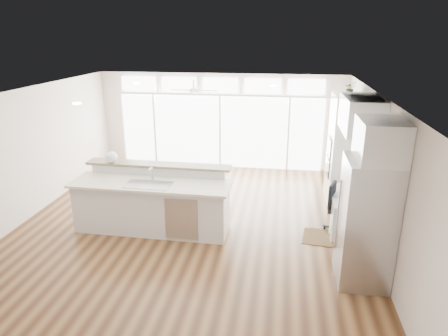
# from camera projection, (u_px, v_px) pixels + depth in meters

# --- Properties ---
(floor) EXTENTS (7.00, 8.00, 0.02)m
(floor) POSITION_uv_depth(u_px,v_px,m) (190.00, 227.00, 8.15)
(floor) COLOR #442815
(floor) RESTS_ON ground
(ceiling) EXTENTS (7.00, 8.00, 0.02)m
(ceiling) POSITION_uv_depth(u_px,v_px,m) (186.00, 94.00, 7.28)
(ceiling) COLOR white
(ceiling) RESTS_ON wall_back
(wall_back) EXTENTS (7.00, 0.04, 2.70)m
(wall_back) POSITION_uv_depth(u_px,v_px,m) (221.00, 121.00, 11.46)
(wall_back) COLOR beige
(wall_back) RESTS_ON floor
(wall_front) EXTENTS (7.00, 0.04, 2.70)m
(wall_front) POSITION_uv_depth(u_px,v_px,m) (96.00, 288.00, 3.97)
(wall_front) COLOR beige
(wall_front) RESTS_ON floor
(wall_left) EXTENTS (0.04, 8.00, 2.70)m
(wall_left) POSITION_uv_depth(u_px,v_px,m) (23.00, 156.00, 8.20)
(wall_left) COLOR beige
(wall_left) RESTS_ON floor
(wall_right) EXTENTS (0.04, 8.00, 2.70)m
(wall_right) POSITION_uv_depth(u_px,v_px,m) (377.00, 173.00, 7.23)
(wall_right) COLOR beige
(wall_right) RESTS_ON floor
(glass_wall) EXTENTS (5.80, 0.06, 2.08)m
(glass_wall) POSITION_uv_depth(u_px,v_px,m) (220.00, 132.00, 11.50)
(glass_wall) COLOR white
(glass_wall) RESTS_ON wall_back
(transom_row) EXTENTS (5.90, 0.06, 0.40)m
(transom_row) POSITION_uv_depth(u_px,v_px,m) (220.00, 85.00, 11.07)
(transom_row) COLOR white
(transom_row) RESTS_ON wall_back
(desk_window) EXTENTS (0.04, 0.85, 0.85)m
(desk_window) POSITION_uv_depth(u_px,v_px,m) (373.00, 157.00, 7.45)
(desk_window) COLOR white
(desk_window) RESTS_ON wall_right
(ceiling_fan) EXTENTS (1.16, 1.16, 0.32)m
(ceiling_fan) POSITION_uv_depth(u_px,v_px,m) (193.00, 86.00, 10.04)
(ceiling_fan) COLOR silver
(ceiling_fan) RESTS_ON ceiling
(recessed_lights) EXTENTS (3.40, 3.00, 0.02)m
(recessed_lights) POSITION_uv_depth(u_px,v_px,m) (189.00, 93.00, 7.48)
(recessed_lights) COLOR white
(recessed_lights) RESTS_ON ceiling
(oven_cabinet) EXTENTS (0.64, 1.20, 2.50)m
(oven_cabinet) POSITION_uv_depth(u_px,v_px,m) (344.00, 150.00, 8.99)
(oven_cabinet) COLOR silver
(oven_cabinet) RESTS_ON floor
(desk_nook) EXTENTS (0.72, 1.30, 0.76)m
(desk_nook) POSITION_uv_depth(u_px,v_px,m) (348.00, 213.00, 7.87)
(desk_nook) COLOR silver
(desk_nook) RESTS_ON floor
(upper_cabinets) EXTENTS (0.64, 1.30, 0.64)m
(upper_cabinets) POSITION_uv_depth(u_px,v_px,m) (361.00, 115.00, 7.23)
(upper_cabinets) COLOR silver
(upper_cabinets) RESTS_ON wall_right
(refrigerator) EXTENTS (0.76, 0.90, 2.00)m
(refrigerator) POSITION_uv_depth(u_px,v_px,m) (366.00, 222.00, 6.13)
(refrigerator) COLOR #B0B1B5
(refrigerator) RESTS_ON floor
(fridge_cabinet) EXTENTS (0.64, 0.90, 0.60)m
(fridge_cabinet) POSITION_uv_depth(u_px,v_px,m) (381.00, 140.00, 5.70)
(fridge_cabinet) COLOR silver
(fridge_cabinet) RESTS_ON wall_right
(framed_photos) EXTENTS (0.06, 0.22, 0.80)m
(framed_photos) POSITION_uv_depth(u_px,v_px,m) (365.00, 156.00, 8.08)
(framed_photos) COLOR black
(framed_photos) RESTS_ON wall_right
(kitchen_island) EXTENTS (3.14, 1.23, 1.24)m
(kitchen_island) POSITION_uv_depth(u_px,v_px,m) (152.00, 201.00, 7.84)
(kitchen_island) COLOR silver
(kitchen_island) RESTS_ON floor
(rug) EXTENTS (1.03, 0.80, 0.01)m
(rug) POSITION_uv_depth(u_px,v_px,m) (328.00, 238.00, 7.68)
(rug) COLOR #31200F
(rug) RESTS_ON floor
(office_chair) EXTENTS (0.66, 0.63, 1.00)m
(office_chair) POSITION_uv_depth(u_px,v_px,m) (342.00, 210.00, 7.75)
(office_chair) COLOR black
(office_chair) RESTS_ON floor
(fishbowl) EXTENTS (0.24, 0.24, 0.23)m
(fishbowl) POSITION_uv_depth(u_px,v_px,m) (111.00, 157.00, 8.12)
(fishbowl) COLOR white
(fishbowl) RESTS_ON kitchen_island
(monitor) EXTENTS (0.12, 0.45, 0.37)m
(monitor) POSITION_uv_depth(u_px,v_px,m) (347.00, 186.00, 7.70)
(monitor) COLOR black
(monitor) RESTS_ON desk_nook
(keyboard) EXTENTS (0.15, 0.30, 0.01)m
(keyboard) POSITION_uv_depth(u_px,v_px,m) (337.00, 194.00, 7.78)
(keyboard) COLOR silver
(keyboard) RESTS_ON desk_nook
(potted_plant) EXTENTS (0.27, 0.29, 0.22)m
(potted_plant) POSITION_uv_depth(u_px,v_px,m) (350.00, 89.00, 8.55)
(potted_plant) COLOR #2F5223
(potted_plant) RESTS_ON oven_cabinet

